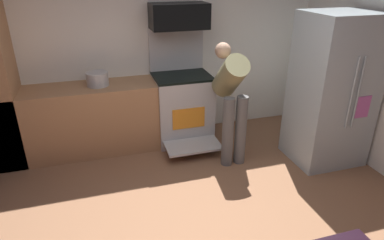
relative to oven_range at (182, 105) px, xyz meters
The scene contains 8 objects.
ground_plane 2.08m from the oven_range, 102.56° to the right, with size 5.20×4.80×0.02m, color #8B5E42.
wall_back 0.98m from the oven_range, 139.48° to the left, with size 5.20×0.12×2.60m, color white.
lower_cabinet_run 1.34m from the oven_range, behind, with size 2.40×0.60×0.90m, color #AD7B52.
oven_range is the anchor object (origin of this frame).
microwave 1.20m from the oven_range, 90.00° to the left, with size 0.74×0.38×0.32m, color black.
refrigerator 1.95m from the oven_range, 33.31° to the right, with size 0.83×0.74×1.83m.
person_cook 0.89m from the oven_range, 58.50° to the right, with size 0.31×0.67×1.44m.
stock_pot 1.20m from the oven_range, behind, with size 0.28×0.28×0.17m, color #B5B5B6.
Camera 1 is at (-0.68, -2.25, 2.25)m, focal length 31.32 mm.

